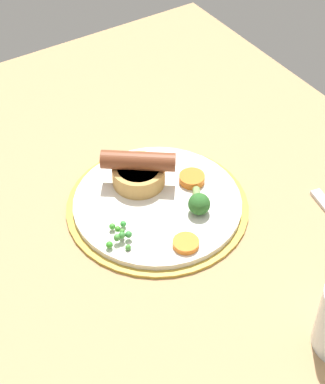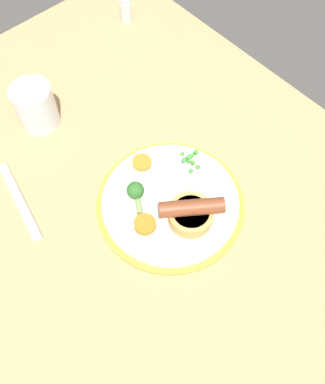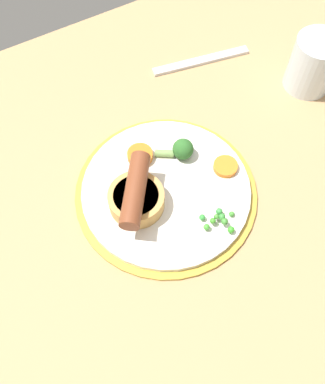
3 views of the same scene
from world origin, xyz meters
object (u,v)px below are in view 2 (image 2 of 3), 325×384
at_px(broccoli_floret_near, 137,193).
at_px(salt_shaker, 126,10).
at_px(carrot_slice_0, 142,162).
at_px(sausage_pudding, 191,213).
at_px(drinking_glass, 35,106).
at_px(carrot_slice_1, 145,224).
at_px(pea_pile, 191,159).
at_px(dinner_plate, 170,203).
at_px(fork, 19,201).

xyz_separation_m(broccoli_floret_near, salt_shaker, (0.40, -0.30, 0.00)).
bearing_deg(salt_shaker, carrot_slice_0, 144.66).
distance_m(sausage_pudding, salt_shaker, 0.55).
relative_size(carrot_slice_0, drinking_glass, 0.40).
relative_size(carrot_slice_1, drinking_glass, 0.42).
distance_m(sausage_pudding, pea_pile, 0.12).
height_order(dinner_plate, salt_shaker, salt_shaker).
bearing_deg(fork, sausage_pudding, -128.36).
bearing_deg(fork, pea_pile, -106.85).
height_order(sausage_pudding, salt_shaker, sausage_pudding).
height_order(carrot_slice_1, salt_shaker, salt_shaker).
distance_m(dinner_plate, carrot_slice_1, 0.07).
bearing_deg(broccoli_floret_near, carrot_slice_1, -174.48).
height_order(dinner_plate, drinking_glass, drinking_glass).
xyz_separation_m(carrot_slice_0, fork, (0.09, 0.22, -0.02)).
height_order(fork, salt_shaker, salt_shaker).
height_order(pea_pile, carrot_slice_0, pea_pile).
bearing_deg(sausage_pudding, pea_pile, -97.15).
relative_size(carrot_slice_0, carrot_slice_1, 0.94).
xyz_separation_m(carrot_slice_1, drinking_glass, (0.33, 0.00, 0.03)).
distance_m(drinking_glass, salt_shaker, 0.35).
relative_size(pea_pile, carrot_slice_1, 1.32).
bearing_deg(carrot_slice_1, fork, 34.55).
xyz_separation_m(dinner_plate, pea_pile, (0.04, -0.08, 0.02)).
bearing_deg(carrot_slice_0, sausage_pudding, 175.35).
relative_size(dinner_plate, pea_pile, 5.28).
bearing_deg(fork, salt_shaker, -50.22).
distance_m(carrot_slice_0, drinking_glass, 0.24).
bearing_deg(dinner_plate, salt_shaker, -30.44).
distance_m(carrot_slice_1, drinking_glass, 0.33).
bearing_deg(dinner_plate, carrot_slice_1, 96.22).
height_order(pea_pile, drinking_glass, drinking_glass).
xyz_separation_m(drinking_glass, salt_shaker, (0.12, -0.33, -0.02)).
relative_size(dinner_plate, salt_shaker, 4.48).
xyz_separation_m(fork, salt_shaker, (0.25, -0.46, 0.03)).
xyz_separation_m(sausage_pudding, carrot_slice_0, (0.14, -0.01, -0.02)).
bearing_deg(carrot_slice_1, sausage_pudding, -121.75).
relative_size(pea_pile, carrot_slice_0, 1.40).
xyz_separation_m(dinner_plate, drinking_glass, (0.32, 0.07, 0.04)).
distance_m(dinner_plate, pea_pile, 0.09).
bearing_deg(carrot_slice_1, pea_pile, -73.71).
relative_size(carrot_slice_0, fork, 0.20).
relative_size(sausage_pudding, fork, 0.58).
distance_m(dinner_plate, salt_shaker, 0.51).
relative_size(pea_pile, drinking_glass, 0.55).
xyz_separation_m(dinner_plate, carrot_slice_0, (0.09, -0.01, 0.01)).
bearing_deg(carrot_slice_0, fork, 66.34).
bearing_deg(carrot_slice_0, salt_shaker, -35.34).
bearing_deg(drinking_glass, broccoli_floret_near, -174.18).
xyz_separation_m(dinner_plate, sausage_pudding, (-0.05, -0.00, 0.03)).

